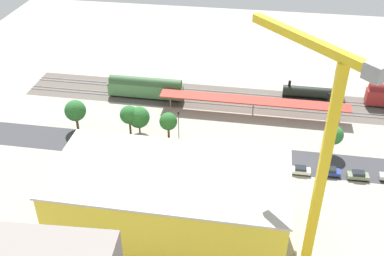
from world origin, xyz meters
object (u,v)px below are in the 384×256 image
Objects in this scene: parked_car_4 at (267,167)px; traffic_light at (179,121)px; tower_crane at (318,157)px; parked_car_5 at (243,163)px; locomotive at (313,94)px; street_tree_4 at (334,135)px; box_truck_2 at (188,174)px; street_tree_2 at (168,121)px; street_tree_3 at (75,111)px; parked_car_2 at (329,172)px; street_tree_1 at (129,115)px; box_truck_0 at (243,181)px; construction_building at (171,207)px; parked_car_3 at (300,170)px; box_truck_1 at (131,166)px; street_tree_0 at (139,117)px; freight_coach_far at (146,87)px; platform_canopy_near at (254,101)px; parked_car_1 at (358,176)px.

traffic_light is (20.54, -8.75, 4.02)m from parked_car_4.
parked_car_4 is 0.11× the size of tower_crane.
parked_car_4 is at bearing 171.17° from parked_car_5.
locomotive is 2.31× the size of street_tree_4.
street_tree_2 is at bearing -64.19° from box_truck_2.
parked_car_2 is at bearing 171.90° from street_tree_3.
street_tree_1 is (27.08, -8.24, 4.34)m from parked_car_5.
box_truck_0 is (4.69, 6.50, 0.99)m from parked_car_4.
box_truck_0 is (-11.52, -14.94, -5.23)m from construction_building.
box_truck_1 is at bearing 8.87° from parked_car_3.
tower_crane is 52.25m from street_tree_0.
street_tree_3 is at bearing 54.24° from freight_coach_far.
box_truck_0 is (11.52, 6.69, 1.06)m from parked_car_3.
street_tree_2 is at bearing -48.84° from tower_crane.
box_truck_2 is at bearing 117.68° from freight_coach_far.
box_truck_0 is 1.17× the size of street_tree_3.
platform_canopy_near is 23.06m from street_tree_2.
parked_car_1 is 18.46m from parked_car_4.
box_truck_2 is 1.36× the size of street_tree_4.
street_tree_4 is (-18.35, -14.99, 3.04)m from box_truck_0.
tower_crane reaches higher than box_truck_2.
street_tree_1 reaches higher than platform_canopy_near.
traffic_light reaches higher than parked_car_5.
parked_car_1 is at bearing 178.81° from parked_car_5.
platform_canopy_near is 4.92× the size of box_truck_2.
street_tree_3 reaches higher than street_tree_4.
street_tree_0 is at bearing 26.28° from platform_canopy_near.
street_tree_2 is (6.72, -30.30, -2.67)m from construction_building.
locomotive is at bearing -95.38° from tower_crane.
street_tree_3 is at bearing -0.50° from traffic_light.
parked_car_1 is 64.35m from street_tree_3.
locomotive is at bearing -116.88° from construction_building.
parked_car_2 is at bearing 167.16° from street_tree_2.
street_tree_2 is at bearing -2.52° from traffic_light.
street_tree_1 is (2.13, 0.46, 0.73)m from street_tree_0.
street_tree_2 is at bearing -11.67° from parked_car_1.
construction_building is at bearing 102.51° from street_tree_2.
parked_car_4 is at bearing -76.37° from tower_crane.
street_tree_4 reaches higher than box_truck_2.
street_tree_2 reaches higher than parked_car_2.
freight_coach_far is at bearing -26.93° from parked_car_1.
box_truck_1 is at bearing -29.12° from tower_crane.
street_tree_3 reaches higher than street_tree_2.
tower_crane reaches higher than street_tree_2.
parked_car_1 is 0.60× the size of street_tree_1.
construction_building reaches higher than street_tree_4.
street_tree_1 is 12.99m from street_tree_3.
street_tree_0 reaches higher than box_truck_2.
parked_car_5 is 17.85m from traffic_light.
parked_car_3 is 6.83m from parked_car_4.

